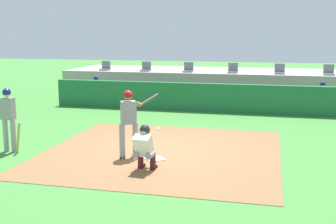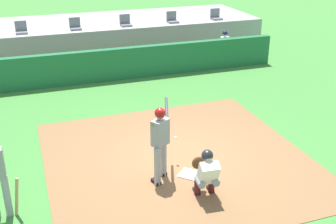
# 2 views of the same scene
# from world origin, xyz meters

# --- Properties ---
(ground_plane) EXTENTS (80.00, 80.00, 0.00)m
(ground_plane) POSITION_xyz_m (0.00, 0.00, 0.00)
(ground_plane) COLOR #428438
(dirt_infield) EXTENTS (6.40, 6.40, 0.01)m
(dirt_infield) POSITION_xyz_m (0.00, 0.00, 0.01)
(dirt_infield) COLOR olive
(dirt_infield) RESTS_ON ground
(home_plate) EXTENTS (0.62, 0.62, 0.02)m
(home_plate) POSITION_xyz_m (0.00, -0.80, 0.02)
(home_plate) COLOR white
(home_plate) RESTS_ON dirt_infield
(batter_at_plate) EXTENTS (0.78, 1.33, 1.80)m
(batter_at_plate) POSITION_xyz_m (-0.69, -0.75, 1.04)
(batter_at_plate) COLOR #99999E
(batter_at_plate) RESTS_ON ground
(catcher_crouched) EXTENTS (0.51, 1.98, 1.13)m
(catcher_crouched) POSITION_xyz_m (0.01, -1.70, 0.61)
(catcher_crouched) COLOR gray
(catcher_crouched) RESTS_ON ground
(dugout_wall) EXTENTS (13.00, 0.30, 1.20)m
(dugout_wall) POSITION_xyz_m (0.00, 6.50, 0.60)
(dugout_wall) COLOR #1E6638
(dugout_wall) RESTS_ON ground
(dugout_bench) EXTENTS (11.80, 0.44, 0.45)m
(dugout_bench) POSITION_xyz_m (0.00, 7.50, 0.23)
(dugout_bench) COLOR olive
(dugout_bench) RESTS_ON ground
(dugout_player_1) EXTENTS (0.49, 0.70, 1.30)m
(dugout_player_1) POSITION_xyz_m (4.97, 7.34, 0.67)
(dugout_player_1) COLOR #939399
(dugout_player_1) RESTS_ON ground
(stands_platform) EXTENTS (15.00, 4.40, 1.40)m
(stands_platform) POSITION_xyz_m (0.00, 10.90, 0.70)
(stands_platform) COLOR #9E9E99
(stands_platform) RESTS_ON ground
(stadium_seat_1) EXTENTS (0.46, 0.46, 0.48)m
(stadium_seat_1) POSITION_xyz_m (-3.25, 9.38, 1.53)
(stadium_seat_1) COLOR slate
(stadium_seat_1) RESTS_ON stands_platform
(stadium_seat_2) EXTENTS (0.46, 0.46, 0.48)m
(stadium_seat_2) POSITION_xyz_m (-1.08, 9.38, 1.53)
(stadium_seat_2) COLOR slate
(stadium_seat_2) RESTS_ON stands_platform
(stadium_seat_3) EXTENTS (0.46, 0.46, 0.48)m
(stadium_seat_3) POSITION_xyz_m (1.08, 9.38, 1.53)
(stadium_seat_3) COLOR slate
(stadium_seat_3) RESTS_ON stands_platform
(stadium_seat_4) EXTENTS (0.46, 0.46, 0.48)m
(stadium_seat_4) POSITION_xyz_m (3.25, 9.38, 1.53)
(stadium_seat_4) COLOR slate
(stadium_seat_4) RESTS_ON stands_platform
(stadium_seat_5) EXTENTS (0.46, 0.46, 0.48)m
(stadium_seat_5) POSITION_xyz_m (5.42, 9.38, 1.53)
(stadium_seat_5) COLOR slate
(stadium_seat_5) RESTS_ON stands_platform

